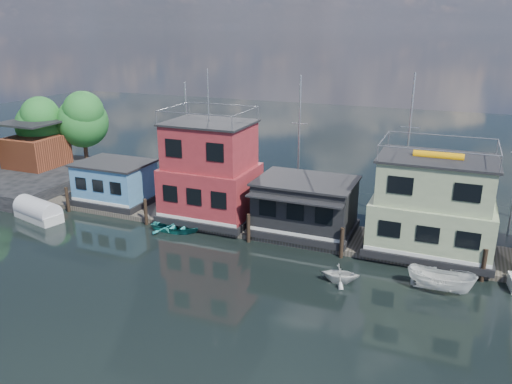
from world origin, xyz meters
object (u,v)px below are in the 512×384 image
at_px(houseboat_dark, 305,206).
at_px(dinghy_teal, 176,226).
at_px(tarp_runabout, 38,211).
at_px(houseboat_blue, 115,182).
at_px(houseboat_green, 432,207).
at_px(motorboat, 441,281).
at_px(houseboat_red, 210,173).
at_px(dinghy_white, 340,274).

bearing_deg(houseboat_dark, dinghy_teal, -162.45).
bearing_deg(tarp_runabout, dinghy_teal, 24.54).
xyz_separation_m(houseboat_blue, houseboat_dark, (17.50, -0.02, 0.21)).
height_order(houseboat_green, tarp_runabout, houseboat_green).
bearing_deg(motorboat, dinghy_teal, 88.94).
bearing_deg(tarp_runabout, houseboat_green, 23.99).
xyz_separation_m(houseboat_blue, houseboat_red, (9.50, 0.00, 1.90)).
distance_m(tarp_runabout, dinghy_teal, 12.15).
bearing_deg(dinghy_teal, dinghy_white, -107.48).
distance_m(houseboat_red, houseboat_dark, 8.18).
bearing_deg(houseboat_green, houseboat_blue, -180.00).
bearing_deg(motorboat, dinghy_white, 106.20).
height_order(houseboat_blue, houseboat_red, houseboat_red).
xyz_separation_m(houseboat_dark, houseboat_green, (9.00, 0.02, 1.13)).
xyz_separation_m(houseboat_green, motorboat, (1.13, -5.24, -2.78)).
height_order(houseboat_dark, dinghy_white, houseboat_dark).
xyz_separation_m(houseboat_blue, houseboat_green, (26.50, 0.00, 1.34)).
bearing_deg(houseboat_blue, tarp_runabout, -127.60).
bearing_deg(dinghy_teal, houseboat_dark, -76.36).
distance_m(houseboat_dark, dinghy_white, 7.85).
bearing_deg(dinghy_white, houseboat_green, -46.10).
bearing_deg(houseboat_green, tarp_runabout, -170.34).
distance_m(houseboat_blue, tarp_runabout, 6.73).
bearing_deg(houseboat_blue, houseboat_green, 0.00).
xyz_separation_m(houseboat_dark, dinghy_teal, (-9.55, -3.02, -2.00)).
bearing_deg(houseboat_red, houseboat_dark, -0.14).
xyz_separation_m(houseboat_dark, motorboat, (10.13, -5.22, -1.64)).
relative_size(houseboat_blue, dinghy_white, 2.71).
bearing_deg(dinghy_white, houseboat_dark, 24.42).
bearing_deg(houseboat_blue, houseboat_red, 0.00).
relative_size(houseboat_blue, houseboat_dark, 0.86).
distance_m(motorboat, dinghy_white, 5.98).
relative_size(houseboat_red, houseboat_dark, 1.60).
height_order(houseboat_dark, tarp_runabout, houseboat_dark).
bearing_deg(houseboat_dark, houseboat_red, 179.86).
relative_size(houseboat_dark, dinghy_teal, 1.84).
relative_size(houseboat_blue, tarp_runabout, 1.30).
distance_m(houseboat_blue, motorboat, 28.16).
bearing_deg(houseboat_dark, houseboat_blue, 179.94).
height_order(houseboat_blue, dinghy_teal, houseboat_blue).
bearing_deg(dinghy_teal, motorboat, -100.30).
bearing_deg(houseboat_dark, motorboat, -27.27).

